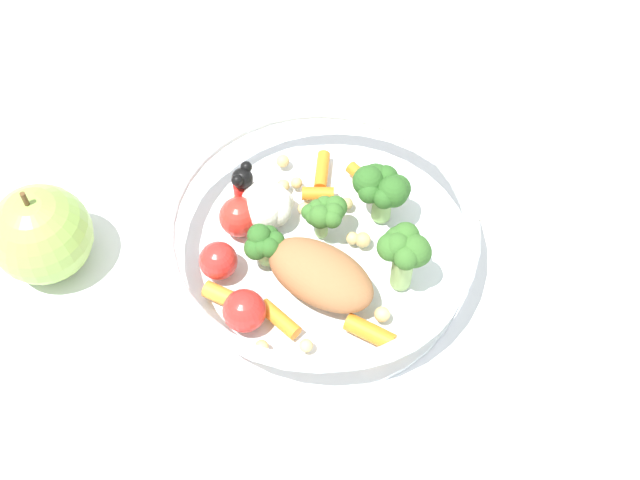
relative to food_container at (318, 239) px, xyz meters
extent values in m
plane|color=white|center=(-0.01, -0.01, -0.03)|extent=(2.40, 2.40, 0.00)
cylinder|color=white|center=(0.00, 0.00, -0.02)|extent=(0.22, 0.22, 0.01)
torus|color=white|center=(0.00, 0.00, 0.02)|extent=(0.23, 0.23, 0.01)
ellipsoid|color=#9E663D|center=(-0.03, -0.01, 0.00)|extent=(0.07, 0.09, 0.04)
cylinder|color=#7FAD5B|center=(0.04, -0.04, -0.01)|extent=(0.01, 0.01, 0.02)
sphere|color=#2D6023|center=(0.05, -0.04, 0.02)|extent=(0.02, 0.02, 0.02)
sphere|color=#2D6023|center=(0.05, -0.03, 0.01)|extent=(0.02, 0.02, 0.02)
sphere|color=#2D6023|center=(0.04, -0.03, 0.02)|extent=(0.02, 0.02, 0.02)
sphere|color=#2D6023|center=(0.04, -0.03, 0.02)|extent=(0.02, 0.02, 0.02)
sphere|color=#2D6023|center=(0.03, -0.04, 0.02)|extent=(0.02, 0.02, 0.02)
sphere|color=#2D6023|center=(0.04, -0.05, 0.02)|extent=(0.02, 0.02, 0.02)
sphere|color=#2D6023|center=(0.04, -0.05, 0.02)|extent=(0.02, 0.02, 0.02)
sphere|color=#2D6023|center=(0.05, -0.05, 0.01)|extent=(0.02, 0.02, 0.02)
cylinder|color=#8EB766|center=(0.02, 0.00, -0.01)|extent=(0.01, 0.01, 0.02)
sphere|color=#386B28|center=(0.03, 0.00, 0.01)|extent=(0.01, 0.01, 0.01)
sphere|color=#386B28|center=(0.02, 0.00, 0.01)|extent=(0.01, 0.01, 0.01)
sphere|color=#386B28|center=(0.02, 0.01, 0.01)|extent=(0.01, 0.01, 0.01)
sphere|color=#386B28|center=(0.01, 0.01, 0.01)|extent=(0.01, 0.01, 0.01)
sphere|color=#386B28|center=(0.01, 0.00, 0.01)|extent=(0.02, 0.02, 0.02)
sphere|color=#386B28|center=(0.01, -0.01, 0.01)|extent=(0.01, 0.01, 0.01)
sphere|color=#386B28|center=(0.02, 0.00, 0.01)|extent=(0.02, 0.02, 0.02)
sphere|color=#386B28|center=(0.02, 0.00, 0.01)|extent=(0.02, 0.02, 0.02)
cylinder|color=#7FAD5B|center=(-0.02, 0.04, -0.01)|extent=(0.01, 0.01, 0.02)
sphere|color=#2D6023|center=(-0.01, 0.03, 0.00)|extent=(0.02, 0.02, 0.02)
sphere|color=#2D6023|center=(-0.01, 0.04, 0.01)|extent=(0.02, 0.02, 0.02)
sphere|color=#2D6023|center=(-0.02, 0.04, 0.00)|extent=(0.02, 0.02, 0.02)
sphere|color=#2D6023|center=(-0.02, 0.04, 0.01)|extent=(0.01, 0.01, 0.01)
sphere|color=#2D6023|center=(-0.02, 0.03, 0.01)|extent=(0.01, 0.01, 0.01)
sphere|color=#2D6023|center=(-0.01, 0.03, 0.01)|extent=(0.01, 0.01, 0.01)
cylinder|color=#8EB766|center=(-0.01, -0.06, 0.00)|extent=(0.02, 0.02, 0.03)
sphere|color=#386B28|center=(0.00, -0.06, 0.03)|extent=(0.02, 0.02, 0.02)
sphere|color=#386B28|center=(-0.01, -0.06, 0.02)|extent=(0.02, 0.02, 0.02)
sphere|color=#386B28|center=(-0.01, -0.05, 0.02)|extent=(0.02, 0.02, 0.02)
sphere|color=#386B28|center=(-0.01, -0.06, 0.03)|extent=(0.02, 0.02, 0.02)
sphere|color=#386B28|center=(-0.02, -0.07, 0.03)|extent=(0.02, 0.02, 0.02)
sphere|color=#386B28|center=(-0.02, -0.07, 0.02)|extent=(0.02, 0.02, 0.02)
sphere|color=#386B28|center=(-0.01, -0.07, 0.02)|extent=(0.02, 0.02, 0.02)
sphere|color=#386B28|center=(-0.01, -0.07, 0.02)|extent=(0.02, 0.02, 0.02)
sphere|color=white|center=(0.04, 0.04, -0.01)|extent=(0.02, 0.02, 0.02)
sphere|color=white|center=(0.03, 0.05, -0.01)|extent=(0.03, 0.03, 0.03)
sphere|color=white|center=(0.03, 0.05, 0.00)|extent=(0.02, 0.02, 0.02)
sphere|color=white|center=(0.02, 0.05, 0.00)|extent=(0.03, 0.03, 0.03)
sphere|color=white|center=(0.02, 0.04, -0.01)|extent=(0.02, 0.02, 0.02)
sphere|color=white|center=(0.03, 0.04, 0.00)|extent=(0.02, 0.02, 0.02)
sphere|color=white|center=(0.03, 0.04, -0.01)|extent=(0.02, 0.02, 0.02)
cube|color=yellow|center=(0.03, 0.06, -0.02)|extent=(0.02, 0.02, 0.00)
cylinder|color=red|center=(0.03, 0.06, -0.01)|extent=(0.02, 0.02, 0.02)
sphere|color=black|center=(0.03, 0.06, 0.01)|extent=(0.02, 0.02, 0.02)
sphere|color=black|center=(0.03, 0.07, 0.02)|extent=(0.01, 0.01, 0.01)
sphere|color=black|center=(0.04, 0.06, 0.02)|extent=(0.01, 0.01, 0.01)
cylinder|color=orange|center=(0.05, 0.01, -0.01)|extent=(0.01, 0.03, 0.01)
cylinder|color=orange|center=(-0.06, 0.01, -0.01)|extent=(0.03, 0.03, 0.01)
cylinder|color=orange|center=(0.07, 0.01, -0.01)|extent=(0.03, 0.01, 0.01)
cylinder|color=orange|center=(-0.05, 0.06, -0.01)|extent=(0.02, 0.03, 0.01)
cylinder|color=orange|center=(-0.06, -0.05, -0.01)|extent=(0.02, 0.04, 0.01)
cylinder|color=orange|center=(0.07, -0.02, -0.01)|extent=(0.03, 0.03, 0.01)
sphere|color=red|center=(-0.07, 0.04, 0.00)|extent=(0.03, 0.03, 0.03)
sphere|color=red|center=(0.01, 0.06, 0.00)|extent=(0.03, 0.03, 0.03)
sphere|color=red|center=(-0.03, 0.07, -0.01)|extent=(0.03, 0.03, 0.03)
sphere|color=tan|center=(0.05, -0.01, -0.02)|extent=(0.01, 0.01, 0.01)
sphere|color=tan|center=(0.02, -0.03, -0.01)|extent=(0.01, 0.01, 0.01)
sphere|color=#D1B775|center=(0.03, 0.02, -0.02)|extent=(0.01, 0.01, 0.01)
sphere|color=tan|center=(-0.09, 0.02, -0.01)|extent=(0.01, 0.01, 0.01)
sphere|color=#D1B775|center=(-0.08, -0.01, -0.02)|extent=(0.01, 0.01, 0.01)
sphere|color=tan|center=(0.02, 0.07, -0.01)|extent=(0.01, 0.01, 0.01)
sphere|color=#D1B775|center=(-0.04, -0.06, -0.01)|extent=(0.01, 0.01, 0.01)
sphere|color=tan|center=(0.08, 0.04, -0.01)|extent=(0.01, 0.01, 0.01)
sphere|color=tan|center=(0.05, 0.04, -0.01)|extent=(0.01, 0.01, 0.01)
sphere|color=#D1B775|center=(0.02, -0.02, -0.01)|extent=(0.01, 0.01, 0.01)
sphere|color=tan|center=(0.06, 0.03, -0.02)|extent=(0.01, 0.01, 0.01)
sphere|color=tan|center=(0.07, -0.05, -0.01)|extent=(0.01, 0.01, 0.01)
sphere|color=#8CB74C|center=(-0.04, 0.19, 0.01)|extent=(0.07, 0.07, 0.07)
cylinder|color=brown|center=(-0.04, 0.19, 0.05)|extent=(0.00, 0.00, 0.01)
cube|color=silver|center=(0.12, -0.17, -0.03)|extent=(0.13, 0.11, 0.01)
camera|label=1|loc=(-0.34, -0.07, 0.52)|focal=49.01mm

